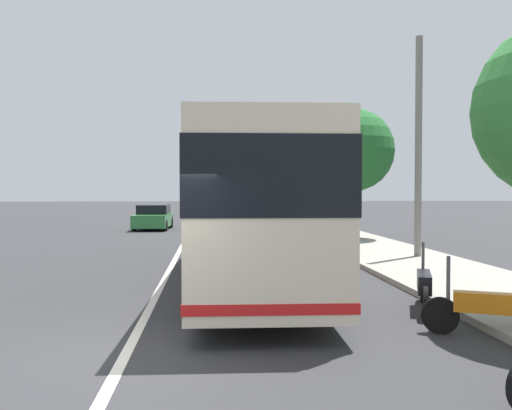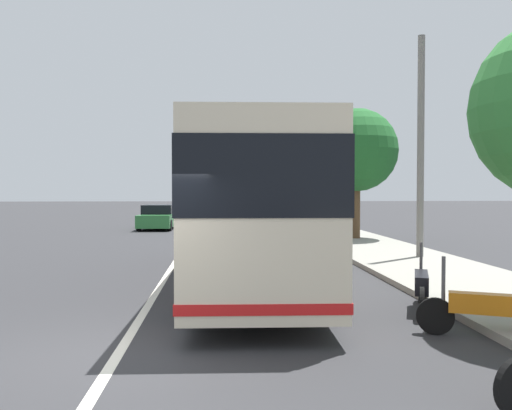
{
  "view_description": "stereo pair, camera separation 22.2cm",
  "coord_description": "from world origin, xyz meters",
  "px_view_note": "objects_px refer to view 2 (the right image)",
  "views": [
    {
      "loc": [
        -7.27,
        -1.17,
        2.26
      ],
      "look_at": [
        6.74,
        -2.4,
        1.89
      ],
      "focal_mm": 36.74,
      "sensor_mm": 36.0,
      "label": 1
    },
    {
      "loc": [
        -7.28,
        -1.4,
        2.26
      ],
      "look_at": [
        6.74,
        -2.4,
        1.89
      ],
      "focal_mm": 36.74,
      "sensor_mm": 36.0,
      "label": 2
    }
  ],
  "objects_px": {
    "motorcycle_angled": "(421,287)",
    "utility_pole": "(421,149)",
    "car_oncoming": "(237,212)",
    "roadside_tree_mid_block": "(356,150)",
    "coach_bus": "(252,201)",
    "car_side_street": "(158,218)",
    "motorcycle_mid_row": "(488,310)"
  },
  "relations": [
    {
      "from": "car_side_street",
      "to": "roadside_tree_mid_block",
      "type": "bearing_deg",
      "value": 52.19
    },
    {
      "from": "motorcycle_angled",
      "to": "utility_pole",
      "type": "relative_size",
      "value": 0.27
    },
    {
      "from": "motorcycle_angled",
      "to": "roadside_tree_mid_block",
      "type": "relative_size",
      "value": 0.33
    },
    {
      "from": "motorcycle_angled",
      "to": "roadside_tree_mid_block",
      "type": "height_order",
      "value": "roadside_tree_mid_block"
    },
    {
      "from": "motorcycle_angled",
      "to": "car_oncoming",
      "type": "xyz_separation_m",
      "value": [
        28.07,
        2.51,
        0.27
      ]
    },
    {
      "from": "roadside_tree_mid_block",
      "to": "utility_pole",
      "type": "relative_size",
      "value": 0.82
    },
    {
      "from": "car_oncoming",
      "to": "roadside_tree_mid_block",
      "type": "bearing_deg",
      "value": -164.65
    },
    {
      "from": "car_oncoming",
      "to": "utility_pole",
      "type": "bearing_deg",
      "value": -169.42
    },
    {
      "from": "coach_bus",
      "to": "motorcycle_mid_row",
      "type": "height_order",
      "value": "coach_bus"
    },
    {
      "from": "coach_bus",
      "to": "car_oncoming",
      "type": "relative_size",
      "value": 2.72
    },
    {
      "from": "car_oncoming",
      "to": "utility_pole",
      "type": "height_order",
      "value": "utility_pole"
    },
    {
      "from": "motorcycle_mid_row",
      "to": "utility_pole",
      "type": "distance_m",
      "value": 9.71
    },
    {
      "from": "motorcycle_angled",
      "to": "car_oncoming",
      "type": "distance_m",
      "value": 28.19
    },
    {
      "from": "coach_bus",
      "to": "car_oncoming",
      "type": "bearing_deg",
      "value": 0.93
    },
    {
      "from": "motorcycle_angled",
      "to": "car_side_street",
      "type": "bearing_deg",
      "value": 39.55
    },
    {
      "from": "motorcycle_mid_row",
      "to": "motorcycle_angled",
      "type": "xyz_separation_m",
      "value": [
        1.93,
        0.28,
        0.0
      ]
    },
    {
      "from": "car_side_street",
      "to": "utility_pole",
      "type": "relative_size",
      "value": 0.6
    },
    {
      "from": "roadside_tree_mid_block",
      "to": "car_oncoming",
      "type": "bearing_deg",
      "value": 18.6
    },
    {
      "from": "motorcycle_angled",
      "to": "motorcycle_mid_row",
      "type": "bearing_deg",
      "value": -151.07
    },
    {
      "from": "coach_bus",
      "to": "roadside_tree_mid_block",
      "type": "height_order",
      "value": "roadside_tree_mid_block"
    },
    {
      "from": "motorcycle_angled",
      "to": "utility_pole",
      "type": "bearing_deg",
      "value": -0.48
    },
    {
      "from": "motorcycle_angled",
      "to": "roadside_tree_mid_block",
      "type": "distance_m",
      "value": 14.27
    },
    {
      "from": "motorcycle_angled",
      "to": "car_oncoming",
      "type": "bearing_deg",
      "value": 25.91
    },
    {
      "from": "car_oncoming",
      "to": "roadside_tree_mid_block",
      "type": "height_order",
      "value": "roadside_tree_mid_block"
    },
    {
      "from": "car_side_street",
      "to": "motorcycle_angled",
      "type": "bearing_deg",
      "value": 21.0
    },
    {
      "from": "motorcycle_mid_row",
      "to": "car_oncoming",
      "type": "height_order",
      "value": "car_oncoming"
    },
    {
      "from": "motorcycle_mid_row",
      "to": "utility_pole",
      "type": "relative_size",
      "value": 0.27
    },
    {
      "from": "motorcycle_angled",
      "to": "coach_bus",
      "type": "bearing_deg",
      "value": 63.54
    },
    {
      "from": "car_oncoming",
      "to": "car_side_street",
      "type": "bearing_deg",
      "value": 138.73
    },
    {
      "from": "motorcycle_mid_row",
      "to": "utility_pole",
      "type": "height_order",
      "value": "utility_pole"
    },
    {
      "from": "car_oncoming",
      "to": "utility_pole",
      "type": "distance_m",
      "value": 21.97
    },
    {
      "from": "roadside_tree_mid_block",
      "to": "coach_bus",
      "type": "bearing_deg",
      "value": 152.67
    }
  ]
}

